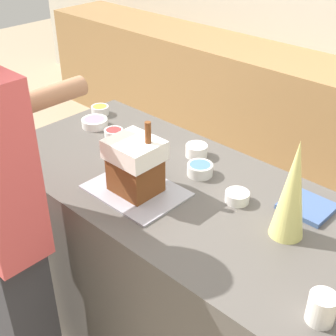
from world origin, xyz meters
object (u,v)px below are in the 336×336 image
(gingerbread_house, at_px, (135,164))
(decorative_tree, at_px, (293,190))
(candy_bowl_beside_tree, at_px, (114,133))
(candy_bowl_center_rear, at_px, (237,196))
(candy_bowl_far_left, at_px, (95,122))
(baking_tray, at_px, (136,190))
(candy_bowl_near_tray_left, at_px, (100,110))
(mug, at_px, (322,308))
(candy_bowl_front_corner, at_px, (200,169))
(candy_bowl_far_right, at_px, (197,150))
(cookbook, at_px, (307,207))

(gingerbread_house, height_order, decorative_tree, decorative_tree)
(candy_bowl_beside_tree, relative_size, candy_bowl_center_rear, 0.97)
(gingerbread_house, relative_size, candy_bowl_far_left, 2.34)
(candy_bowl_center_rear, bearing_deg, decorative_tree, -9.58)
(baking_tray, height_order, candy_bowl_beside_tree, candy_bowl_beside_tree)
(candy_bowl_near_tray_left, xyz_separation_m, mug, (1.53, -0.46, 0.02))
(decorative_tree, relative_size, candy_bowl_far_left, 2.85)
(candy_bowl_center_rear, distance_m, candy_bowl_front_corner, 0.24)
(candy_bowl_far_right, relative_size, candy_bowl_center_rear, 1.04)
(baking_tray, bearing_deg, cookbook, 33.25)
(candy_bowl_far_right, xyz_separation_m, cookbook, (0.57, -0.02, -0.02))
(baking_tray, distance_m, gingerbread_house, 0.12)
(candy_bowl_beside_tree, bearing_deg, baking_tray, -30.42)
(decorative_tree, distance_m, candy_bowl_far_left, 1.18)
(candy_bowl_far_left, xyz_separation_m, candy_bowl_center_rear, (0.92, -0.04, 0.00))
(cookbook, bearing_deg, gingerbread_house, -146.75)
(candy_bowl_center_rear, bearing_deg, baking_tray, -146.65)
(candy_bowl_far_right, xyz_separation_m, candy_bowl_beside_tree, (-0.41, -0.14, -0.01))
(candy_bowl_beside_tree, height_order, mug, mug)
(gingerbread_house, relative_size, candy_bowl_beside_tree, 3.33)
(decorative_tree, xyz_separation_m, mug, (0.27, -0.27, -0.14))
(gingerbread_house, bearing_deg, candy_bowl_front_corner, 69.04)
(gingerbread_house, bearing_deg, candy_bowl_far_right, 91.49)
(candy_bowl_far_left, bearing_deg, mug, -13.60)
(candy_bowl_beside_tree, xyz_separation_m, mug, (1.27, -0.33, 0.02))
(gingerbread_house, xyz_separation_m, candy_bowl_front_corner, (0.10, 0.27, -0.10))
(candy_bowl_far_left, bearing_deg, candy_bowl_near_tray_left, 129.78)
(cookbook, bearing_deg, candy_bowl_beside_tree, -172.88)
(baking_tray, distance_m, candy_bowl_front_corner, 0.29)
(candy_bowl_center_rear, xyz_separation_m, cookbook, (0.22, 0.15, -0.01))
(candy_bowl_far_left, bearing_deg, gingerbread_house, -23.96)
(candy_bowl_far_right, distance_m, candy_bowl_front_corner, 0.16)
(candy_bowl_near_tray_left, bearing_deg, mug, -16.75)
(gingerbread_house, height_order, candy_bowl_far_right, gingerbread_house)
(cookbook, distance_m, mug, 0.54)
(candy_bowl_center_rear, distance_m, mug, 0.60)
(baking_tray, xyz_separation_m, candy_bowl_far_right, (-0.01, 0.39, 0.03))
(gingerbread_house, xyz_separation_m, candy_bowl_far_left, (-0.58, 0.26, -0.10))
(gingerbread_house, bearing_deg, baking_tray, -150.79)
(candy_bowl_far_left, relative_size, candy_bowl_front_corner, 1.20)
(candy_bowl_far_right, bearing_deg, mug, -28.79)
(gingerbread_house, xyz_separation_m, candy_bowl_far_right, (-0.01, 0.39, -0.10))
(baking_tray, xyz_separation_m, mug, (0.85, -0.09, 0.04))
(candy_bowl_near_tray_left, relative_size, cookbook, 0.51)
(mug, bearing_deg, candy_bowl_near_tray_left, 163.25)
(candy_bowl_beside_tree, relative_size, cookbook, 0.51)
(candy_bowl_far_right, height_order, candy_bowl_beside_tree, candy_bowl_far_right)
(gingerbread_house, relative_size, decorative_tree, 0.82)
(candy_bowl_far_left, height_order, candy_bowl_center_rear, candy_bowl_center_rear)
(mug, bearing_deg, baking_tray, 174.09)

